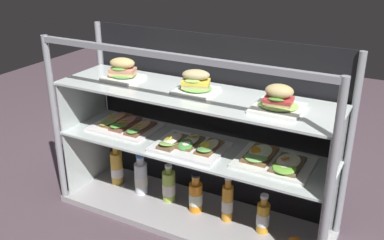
% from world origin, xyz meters
% --- Properties ---
extents(ground_plane, '(6.00, 6.00, 0.02)m').
position_xyz_m(ground_plane, '(0.00, 0.00, -0.01)').
color(ground_plane, '#4D3D45').
rests_on(ground_plane, ground).
extents(case_base_deck, '(1.43, 0.43, 0.03)m').
position_xyz_m(case_base_deck, '(0.00, 0.00, 0.02)').
color(case_base_deck, '#A4A0A2').
rests_on(case_base_deck, ground).
extents(case_frame, '(1.43, 0.43, 0.93)m').
position_xyz_m(case_frame, '(0.00, 0.12, 0.51)').
color(case_frame, gray).
rests_on(case_frame, ground).
extents(riser_lower_tier, '(1.36, 0.36, 0.37)m').
position_xyz_m(riser_lower_tier, '(0.00, 0.00, 0.22)').
color(riser_lower_tier, silver).
rests_on(riser_lower_tier, case_base_deck).
extents(shelf_lower_glass, '(1.38, 0.38, 0.01)m').
position_xyz_m(shelf_lower_glass, '(0.00, 0.00, 0.41)').
color(shelf_lower_glass, silver).
rests_on(shelf_lower_glass, riser_lower_tier).
extents(riser_upper_tier, '(1.36, 0.36, 0.26)m').
position_xyz_m(riser_upper_tier, '(0.00, 0.00, 0.55)').
color(riser_upper_tier, silver).
rests_on(riser_upper_tier, shelf_lower_glass).
extents(shelf_upper_glass, '(1.38, 0.38, 0.01)m').
position_xyz_m(shelf_upper_glass, '(0.00, 0.00, 0.69)').
color(shelf_upper_glass, silver).
rests_on(shelf_upper_glass, riser_upper_tier).
extents(plated_roll_sandwich_mid_right, '(0.17, 0.17, 0.11)m').
position_xyz_m(plated_roll_sandwich_mid_right, '(-0.41, 0.01, 0.74)').
color(plated_roll_sandwich_mid_right, white).
rests_on(plated_roll_sandwich_mid_right, shelf_upper_glass).
extents(plated_roll_sandwich_right_of_center, '(0.18, 0.18, 0.11)m').
position_xyz_m(plated_roll_sandwich_right_of_center, '(0.01, 0.02, 0.73)').
color(plated_roll_sandwich_right_of_center, white).
rests_on(plated_roll_sandwich_right_of_center, shelf_upper_glass).
extents(plated_roll_sandwich_far_left, '(0.20, 0.20, 0.11)m').
position_xyz_m(plated_roll_sandwich_far_left, '(0.42, -0.02, 0.73)').
color(plated_roll_sandwich_far_left, white).
rests_on(plated_roll_sandwich_far_left, shelf_upper_glass).
extents(open_sandwich_tray_far_left, '(0.34, 0.26, 0.05)m').
position_xyz_m(open_sandwich_tray_far_left, '(-0.41, 0.02, 0.44)').
color(open_sandwich_tray_far_left, white).
rests_on(open_sandwich_tray_far_left, shelf_lower_glass).
extents(open_sandwich_tray_mid_right, '(0.34, 0.26, 0.07)m').
position_xyz_m(open_sandwich_tray_mid_right, '(0.00, -0.04, 0.44)').
color(open_sandwich_tray_mid_right, white).
rests_on(open_sandwich_tray_mid_right, shelf_lower_glass).
extents(open_sandwich_tray_right_of_center, '(0.34, 0.26, 0.06)m').
position_xyz_m(open_sandwich_tray_right_of_center, '(0.41, 0.01, 0.44)').
color(open_sandwich_tray_right_of_center, white).
rests_on(open_sandwich_tray_right_of_center, shelf_lower_glass).
extents(juice_bottle_tucked_behind, '(0.07, 0.07, 0.25)m').
position_xyz_m(juice_bottle_tucked_behind, '(-0.52, 0.05, 0.13)').
color(juice_bottle_tucked_behind, gold).
rests_on(juice_bottle_tucked_behind, case_base_deck).
extents(juice_bottle_front_second, '(0.07, 0.07, 0.24)m').
position_xyz_m(juice_bottle_front_second, '(-0.34, 0.03, 0.13)').
color(juice_bottle_front_second, white).
rests_on(juice_bottle_front_second, case_base_deck).
extents(juice_bottle_near_post, '(0.07, 0.07, 0.21)m').
position_xyz_m(juice_bottle_near_post, '(-0.16, 0.04, 0.12)').
color(juice_bottle_near_post, '#ADCA50').
rests_on(juice_bottle_near_post, case_base_deck).
extents(juice_bottle_back_center, '(0.07, 0.07, 0.22)m').
position_xyz_m(juice_bottle_back_center, '(0.01, 0.02, 0.12)').
color(juice_bottle_back_center, orange).
rests_on(juice_bottle_back_center, case_base_deck).
extents(juice_bottle_back_right, '(0.06, 0.06, 0.25)m').
position_xyz_m(juice_bottle_back_right, '(0.19, 0.02, 0.14)').
color(juice_bottle_back_right, orange).
rests_on(juice_bottle_back_right, case_base_deck).
extents(juice_bottle_front_right_end, '(0.06, 0.06, 0.21)m').
position_xyz_m(juice_bottle_front_right_end, '(0.38, 0.02, 0.12)').
color(juice_bottle_front_right_end, gold).
rests_on(juice_bottle_front_right_end, case_base_deck).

